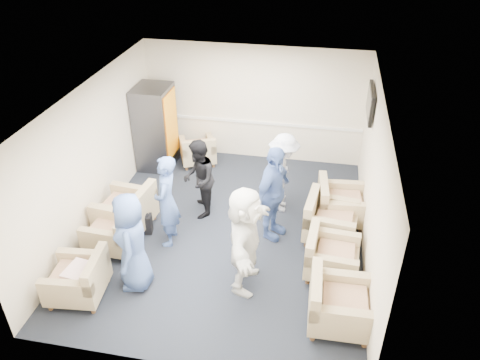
% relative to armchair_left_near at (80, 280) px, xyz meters
% --- Properties ---
extents(floor, '(6.00, 6.00, 0.00)m').
position_rel_armchair_left_near_xyz_m(floor, '(1.90, 2.03, -0.33)').
color(floor, black).
rests_on(floor, ground).
extents(ceiling, '(6.00, 6.00, 0.00)m').
position_rel_armchair_left_near_xyz_m(ceiling, '(1.90, 2.03, 2.37)').
color(ceiling, silver).
rests_on(ceiling, back_wall).
extents(back_wall, '(5.00, 0.02, 2.70)m').
position_rel_armchair_left_near_xyz_m(back_wall, '(1.90, 5.03, 1.02)').
color(back_wall, beige).
rests_on(back_wall, floor).
extents(front_wall, '(5.00, 0.02, 2.70)m').
position_rel_armchair_left_near_xyz_m(front_wall, '(1.90, -0.97, 1.02)').
color(front_wall, beige).
rests_on(front_wall, floor).
extents(left_wall, '(0.02, 6.00, 2.70)m').
position_rel_armchair_left_near_xyz_m(left_wall, '(-0.60, 2.03, 1.02)').
color(left_wall, beige).
rests_on(left_wall, floor).
extents(right_wall, '(0.02, 6.00, 2.70)m').
position_rel_armchair_left_near_xyz_m(right_wall, '(4.40, 2.03, 1.02)').
color(right_wall, beige).
rests_on(right_wall, floor).
extents(chair_rail, '(4.98, 0.04, 0.06)m').
position_rel_armchair_left_near_xyz_m(chair_rail, '(1.90, 5.01, 0.57)').
color(chair_rail, white).
rests_on(chair_rail, back_wall).
extents(tv, '(0.10, 1.00, 0.58)m').
position_rel_armchair_left_near_xyz_m(tv, '(4.33, 3.83, 1.71)').
color(tv, black).
rests_on(tv, right_wall).
extents(armchair_left_near, '(0.91, 0.91, 0.67)m').
position_rel_armchair_left_near_xyz_m(armchair_left_near, '(0.00, 0.00, 0.00)').
color(armchair_left_near, tan).
rests_on(armchair_left_near, floor).
extents(armchair_left_mid, '(0.87, 0.87, 0.66)m').
position_rel_armchair_left_near_xyz_m(armchair_left_mid, '(0.05, 1.21, -0.00)').
color(armchair_left_mid, tan).
rests_on(armchair_left_mid, floor).
extents(armchair_left_far, '(1.03, 1.03, 0.75)m').
position_rel_armchair_left_near_xyz_m(armchair_left_far, '(0.06, 1.80, 0.04)').
color(armchair_left_far, tan).
rests_on(armchair_left_far, floor).
extents(armchair_right_near, '(0.92, 0.92, 0.72)m').
position_rel_armchair_left_near_xyz_m(armchair_right_near, '(3.92, 0.18, 0.03)').
color(armchair_right_near, tan).
rests_on(armchair_right_near, floor).
extents(armchair_right_midnear, '(0.90, 0.90, 0.67)m').
position_rel_armchair_left_near_xyz_m(armchair_right_midnear, '(3.79, 1.26, 0.00)').
color(armchair_right_midnear, tan).
rests_on(armchair_right_midnear, floor).
extents(armchair_right_midfar, '(1.01, 1.01, 0.72)m').
position_rel_armchair_left_near_xyz_m(armchair_right_midfar, '(3.74, 2.21, 0.03)').
color(armchair_right_midfar, tan).
rests_on(armchair_right_midfar, floor).
extents(armchair_right_far, '(0.97, 0.97, 0.71)m').
position_rel_armchair_left_near_xyz_m(armchair_right_far, '(3.92, 2.79, 0.02)').
color(armchair_right_far, tan).
rests_on(armchair_right_far, floor).
extents(armchair_corner, '(1.01, 1.01, 0.62)m').
position_rel_armchair_left_near_xyz_m(armchair_corner, '(0.69, 4.44, -0.02)').
color(armchair_corner, tan).
rests_on(armchair_corner, floor).
extents(vending_machine, '(0.77, 0.90, 1.90)m').
position_rel_armchair_left_near_xyz_m(vending_machine, '(-0.20, 4.21, 0.62)').
color(vending_machine, '#45464C').
rests_on(vending_machine, floor).
extents(backpack, '(0.30, 0.24, 0.46)m').
position_rel_armchair_left_near_xyz_m(backpack, '(0.39, 1.72, -0.09)').
color(backpack, black).
rests_on(backpack, floor).
extents(pillow, '(0.39, 0.48, 0.13)m').
position_rel_armchair_left_near_xyz_m(pillow, '(-0.01, -0.01, 0.17)').
color(pillow, white).
rests_on(pillow, armchair_left_near).
extents(person_front_left, '(0.72, 0.94, 1.71)m').
position_rel_armchair_left_near_xyz_m(person_front_left, '(0.75, 0.43, 0.52)').
color(person_front_left, '#435EA0').
rests_on(person_front_left, floor).
extents(person_mid_left, '(0.48, 0.68, 1.74)m').
position_rel_armchair_left_near_xyz_m(person_mid_left, '(0.94, 1.57, 0.54)').
color(person_mid_left, '#435EA0').
rests_on(person_mid_left, floor).
extents(person_back_left, '(0.76, 0.89, 1.59)m').
position_rel_armchair_left_near_xyz_m(person_back_left, '(1.26, 2.51, 0.46)').
color(person_back_left, black).
rests_on(person_back_left, floor).
extents(person_back_right, '(0.66, 1.09, 1.64)m').
position_rel_armchair_left_near_xyz_m(person_back_right, '(2.82, 2.99, 0.49)').
color(person_back_right, white).
rests_on(person_back_right, floor).
extents(person_mid_right, '(0.81, 1.16, 1.83)m').
position_rel_armchair_left_near_xyz_m(person_mid_right, '(2.74, 2.09, 0.59)').
color(person_mid_right, '#435EA0').
rests_on(person_mid_right, floor).
extents(person_front_right, '(0.57, 1.70, 1.82)m').
position_rel_armchair_left_near_xyz_m(person_front_right, '(2.47, 0.75, 0.58)').
color(person_front_right, silver).
rests_on(person_front_right, floor).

